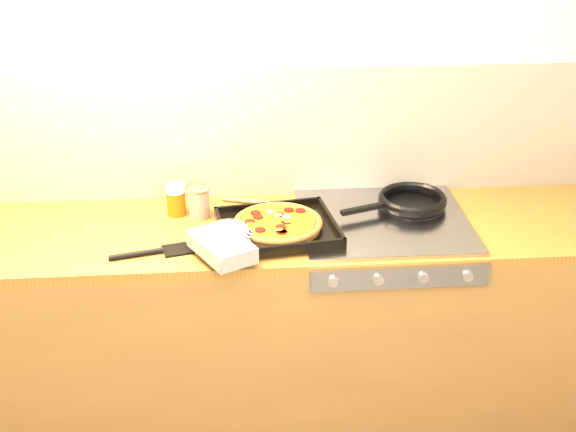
{
  "coord_description": "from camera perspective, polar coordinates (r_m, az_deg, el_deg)",
  "views": [
    {
      "loc": [
        -0.11,
        -1.46,
        2.2
      ],
      "look_at": [
        0.1,
        1.08,
        0.95
      ],
      "focal_mm": 50.0,
      "sensor_mm": 36.0,
      "label": 1
    }
  ],
  "objects": [
    {
      "name": "counter_run",
      "position": [
        3.1,
        -1.88,
        -8.23
      ],
      "size": [
        3.2,
        0.62,
        0.9
      ],
      "color": "brown",
      "rests_on": "ground"
    },
    {
      "name": "black_spatula",
      "position": [
        2.73,
        -9.55,
        -2.55
      ],
      "size": [
        0.29,
        0.12,
        0.02
      ],
      "color": "black",
      "rests_on": "counter_run"
    },
    {
      "name": "pizza_on_tray",
      "position": [
        2.76,
        -1.86,
        -0.97
      ],
      "size": [
        0.54,
        0.52,
        0.07
      ],
      "color": "black",
      "rests_on": "stovetop"
    },
    {
      "name": "wooden_spoon",
      "position": [
        3.03,
        -1.44,
        0.93
      ],
      "size": [
        0.29,
        0.12,
        0.02
      ],
      "color": "#B87B4E",
      "rests_on": "counter_run"
    },
    {
      "name": "tomato_can",
      "position": [
        2.94,
        -6.36,
        0.94
      ],
      "size": [
        0.08,
        0.08,
        0.11
      ],
      "color": "#AA1A0D",
      "rests_on": "counter_run"
    },
    {
      "name": "room_shell",
      "position": [
        3.04,
        -2.36,
        5.88
      ],
      "size": [
        3.2,
        3.2,
        3.2
      ],
      "color": "white",
      "rests_on": "ground"
    },
    {
      "name": "juice_glass",
      "position": [
        2.97,
        -7.97,
        1.21
      ],
      "size": [
        0.08,
        0.08,
        0.12
      ],
      "color": "#C4500B",
      "rests_on": "counter_run"
    },
    {
      "name": "frying_pan",
      "position": [
        3.01,
        8.74,
        1.01
      ],
      "size": [
        0.45,
        0.32,
        0.04
      ],
      "color": "black",
      "rests_on": "stovetop"
    },
    {
      "name": "stovetop",
      "position": [
        2.92,
        6.83,
        -0.38
      ],
      "size": [
        0.6,
        0.56,
        0.02
      ],
      "primitive_type": "cube",
      "color": "#9D9DA2",
      "rests_on": "counter_run"
    }
  ]
}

